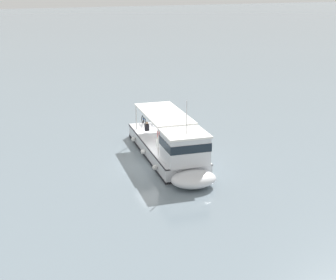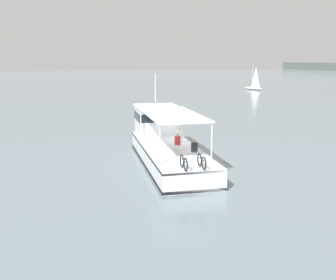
{
  "view_description": "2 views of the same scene",
  "coord_description": "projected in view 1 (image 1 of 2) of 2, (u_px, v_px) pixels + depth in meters",
  "views": [
    {
      "loc": [
        -30.43,
        11.66,
        12.68
      ],
      "look_at": [
        1.09,
        -1.47,
        1.4
      ],
      "focal_mm": 52.49,
      "sensor_mm": 36.0,
      "label": 1
    },
    {
      "loc": [
        23.38,
        -8.85,
        6.3
      ],
      "look_at": [
        1.09,
        -1.47,
        1.4
      ],
      "focal_mm": 41.54,
      "sensor_mm": 36.0,
      "label": 2
    }
  ],
  "objects": [
    {
      "name": "ground_plane",
      "position": [
        155.0,
        166.0,
        34.91
      ],
      "size": [
        400.0,
        400.0,
        0.0
      ],
      "primitive_type": "plane",
      "color": "slate"
    },
    {
      "name": "ferry_main",
      "position": [
        172.0,
        149.0,
        35.16
      ],
      "size": [
        13.01,
        4.45,
        5.32
      ],
      "color": "silver",
      "rests_on": "ground"
    }
  ]
}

